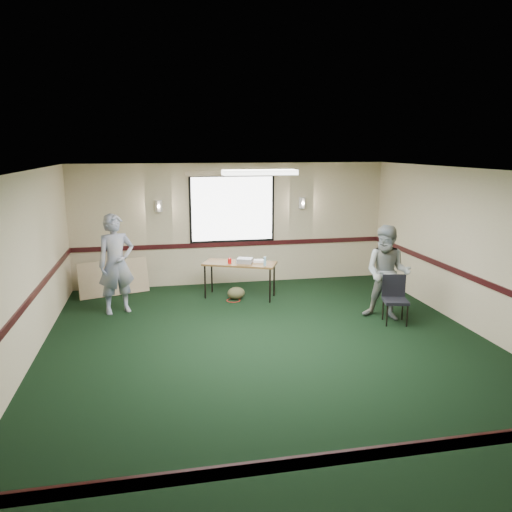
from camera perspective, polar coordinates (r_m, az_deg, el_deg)
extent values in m
plane|color=black|center=(7.74, 1.93, -10.75)|extent=(8.00, 8.00, 0.00)
plane|color=#CDB494|center=(11.18, -2.73, 3.65)|extent=(7.00, 0.00, 7.00)
plane|color=#CDB494|center=(3.76, 16.68, -14.84)|extent=(7.00, 0.00, 7.00)
plane|color=#CDB494|center=(7.37, -25.56, -2.12)|extent=(0.00, 8.00, 8.00)
plane|color=#CDB494|center=(8.80, 24.78, 0.14)|extent=(0.00, 8.00, 8.00)
plane|color=silver|center=(7.13, 2.09, 9.63)|extent=(8.00, 8.00, 0.00)
cube|color=black|center=(11.24, -2.70, 1.37)|extent=(7.00, 0.03, 0.10)
cube|color=black|center=(3.99, 16.15, -20.51)|extent=(7.00, 0.03, 0.10)
cube|color=black|center=(7.48, -25.12, -5.46)|extent=(0.03, 8.00, 0.10)
cube|color=black|center=(8.89, 24.44, -2.70)|extent=(0.03, 8.00, 0.10)
cube|color=black|center=(11.11, -2.73, 5.42)|extent=(1.90, 0.01, 1.50)
cube|color=white|center=(11.10, -2.73, 5.41)|extent=(1.80, 0.02, 1.40)
cube|color=beige|center=(11.04, -2.77, 9.38)|extent=(2.05, 0.08, 0.10)
cylinder|color=silver|center=(10.94, -11.06, 5.62)|extent=(0.16, 0.16, 0.25)
cylinder|color=silver|center=(11.41, 5.30, 6.07)|extent=(0.16, 0.16, 0.25)
cube|color=white|center=(8.11, 0.42, 9.54)|extent=(1.20, 0.32, 0.08)
cube|color=brown|center=(10.17, -1.87, -0.87)|extent=(1.58, 1.12, 0.04)
cylinder|color=black|center=(10.22, -5.85, -2.98)|extent=(0.04, 0.04, 0.69)
cylinder|color=black|center=(9.90, 1.61, -3.43)|extent=(0.04, 0.04, 0.69)
cylinder|color=black|center=(10.66, -5.07, -2.33)|extent=(0.04, 0.04, 0.69)
cylinder|color=black|center=(10.35, 2.08, -2.73)|extent=(0.04, 0.04, 0.69)
cube|color=#9B9CA3|center=(10.12, -1.29, -0.53)|extent=(0.37, 0.34, 0.10)
cube|color=white|center=(10.19, 0.34, -0.57)|extent=(0.24, 0.21, 0.05)
cylinder|color=red|center=(10.08, -3.03, -0.56)|extent=(0.08, 0.08, 0.11)
cylinder|color=#7CB2CC|center=(9.87, 1.02, -0.62)|extent=(0.06, 0.06, 0.18)
ellipsoid|color=#4E4C2C|center=(10.19, -2.29, -4.26)|extent=(0.36, 0.28, 0.25)
torus|color=red|center=(10.12, -2.60, -5.08)|extent=(0.33, 0.33, 0.01)
cube|color=tan|center=(10.82, -15.94, -2.42)|extent=(1.43, 0.64, 0.74)
cube|color=black|center=(9.08, 15.66, -4.98)|extent=(0.49, 0.49, 0.05)
cube|color=black|center=(9.20, 15.47, -3.27)|extent=(0.40, 0.14, 0.41)
cylinder|color=black|center=(8.95, 14.74, -6.63)|extent=(0.03, 0.03, 0.38)
cylinder|color=black|center=(9.03, 16.89, -6.60)|extent=(0.03, 0.03, 0.38)
cylinder|color=black|center=(9.27, 14.31, -5.95)|extent=(0.03, 0.03, 0.38)
cylinder|color=black|center=(9.34, 16.38, -5.92)|extent=(0.03, 0.03, 0.38)
imported|color=#445897|center=(9.54, -15.68, -0.88)|extent=(0.79, 0.65, 1.86)
imported|color=#6D8AAA|center=(9.16, 14.78, -1.88)|extent=(1.05, 1.01, 1.70)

